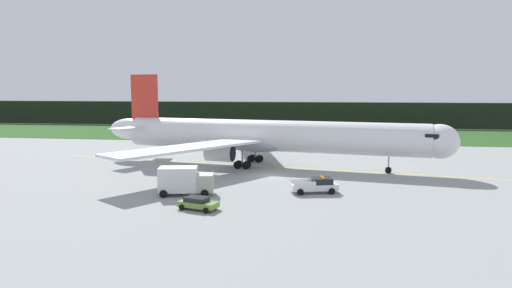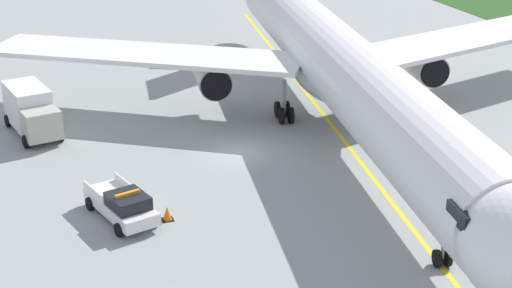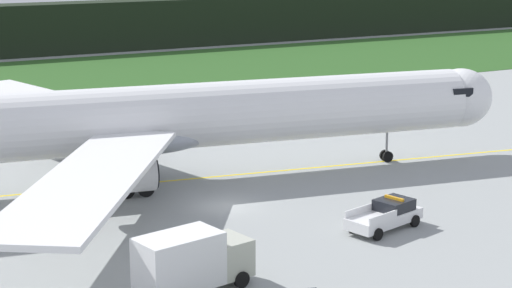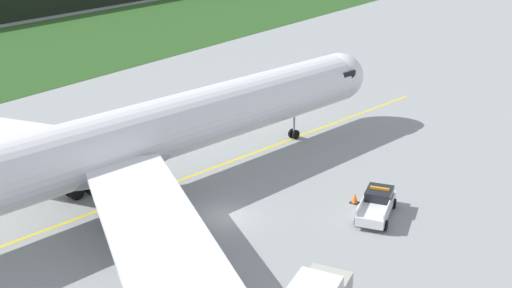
% 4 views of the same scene
% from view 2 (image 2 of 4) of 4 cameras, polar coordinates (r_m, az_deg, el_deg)
% --- Properties ---
extents(ground, '(320.00, 320.00, 0.00)m').
position_cam_2_polar(ground, '(52.05, -1.37, -0.62)').
color(ground, gray).
extents(taxiway_centerline_main, '(75.65, 12.54, 0.01)m').
position_cam_2_polar(taxiway_centerline_main, '(55.52, 6.01, 0.76)').
color(taxiway_centerline_main, yellow).
rests_on(taxiway_centerline_main, ground).
extents(airliner, '(56.85, 49.14, 14.72)m').
position_cam_2_polar(airliner, '(54.70, 5.98, 5.76)').
color(airliner, white).
rests_on(airliner, ground).
extents(ops_pickup_truck, '(5.84, 3.42, 1.94)m').
position_cam_2_polar(ops_pickup_truck, '(43.67, -9.71, -4.35)').
color(ops_pickup_truck, white).
rests_on(ops_pickup_truck, ground).
extents(catering_truck, '(6.60, 3.68, 3.45)m').
position_cam_2_polar(catering_truck, '(56.87, -16.06, 2.39)').
color(catering_truck, '#B0B3A2').
rests_on(catering_truck, ground).
extents(apron_cone, '(0.65, 0.65, 0.81)m').
position_cam_2_polar(apron_cone, '(43.47, -6.48, -5.04)').
color(apron_cone, black).
rests_on(apron_cone, ground).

